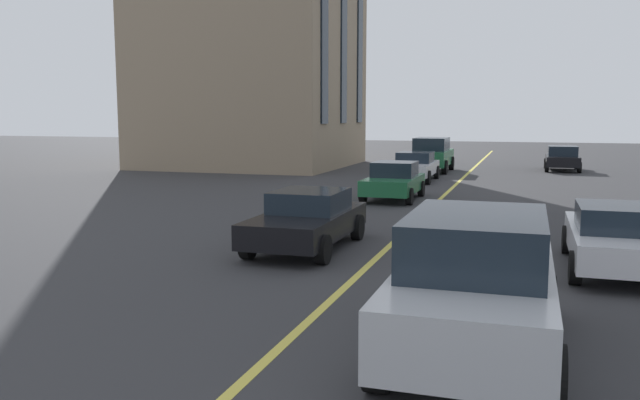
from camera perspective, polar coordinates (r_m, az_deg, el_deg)
lane_centre_line at (r=19.56m, az=8.32°, el=-1.89°), size 80.00×0.16×0.01m
car_black_far at (r=39.43m, az=20.35°, el=3.42°), size 3.90×1.89×1.40m
car_white_trailing at (r=31.66m, az=8.23°, el=2.94°), size 4.40×1.95×1.37m
car_silver_mid at (r=8.88m, az=13.37°, el=-7.01°), size 4.70×2.14×1.88m
car_white_oncoming at (r=14.53m, az=24.50°, el=-2.94°), size 4.40×1.95×1.37m
car_green_near at (r=36.93m, az=9.67°, el=3.96°), size 4.70×2.14×1.88m
car_black_parked_b at (r=15.47m, az=-1.11°, el=-1.67°), size 4.40×1.95×1.37m
car_green_parked_a at (r=24.57m, az=6.44°, el=1.68°), size 3.90×1.89×1.40m
building_left_near at (r=41.49m, az=-5.98°, el=16.19°), size 11.36×11.67×18.97m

